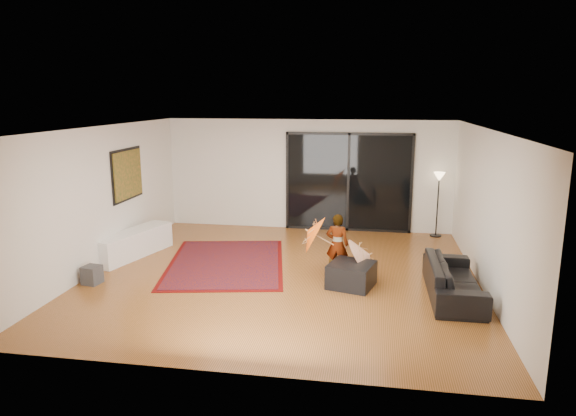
% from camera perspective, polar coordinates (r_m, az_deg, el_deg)
% --- Properties ---
extents(floor, '(7.00, 7.00, 0.00)m').
position_cam_1_polar(floor, '(9.59, -0.55, -7.44)').
color(floor, '#A25B2C').
rests_on(floor, ground).
extents(ceiling, '(7.00, 7.00, 0.00)m').
position_cam_1_polar(ceiling, '(9.04, -0.58, 8.88)').
color(ceiling, white).
rests_on(ceiling, wall_back).
extents(wall_back, '(7.00, 0.00, 7.00)m').
position_cam_1_polar(wall_back, '(12.63, 2.20, 3.69)').
color(wall_back, silver).
rests_on(wall_back, floor).
extents(wall_front, '(7.00, 0.00, 7.00)m').
position_cam_1_polar(wall_front, '(5.92, -6.49, -6.40)').
color(wall_front, silver).
rests_on(wall_front, floor).
extents(wall_left, '(0.00, 7.00, 7.00)m').
position_cam_1_polar(wall_left, '(10.40, -19.92, 1.10)').
color(wall_left, silver).
rests_on(wall_left, floor).
extents(wall_right, '(0.00, 7.00, 7.00)m').
position_cam_1_polar(wall_right, '(9.29, 21.22, -0.28)').
color(wall_right, silver).
rests_on(wall_right, floor).
extents(sliding_door, '(3.06, 0.07, 2.40)m').
position_cam_1_polar(sliding_door, '(12.54, 6.72, 2.86)').
color(sliding_door, black).
rests_on(sliding_door, wall_back).
extents(painting, '(0.04, 1.28, 1.08)m').
position_cam_1_polar(painting, '(11.21, -17.39, 3.59)').
color(painting, black).
rests_on(painting, wall_left).
extents(media_console, '(0.99, 1.99, 0.54)m').
position_cam_1_polar(media_console, '(11.08, -16.79, -3.79)').
color(media_console, white).
rests_on(media_console, floor).
extents(speaker, '(0.32, 0.32, 0.32)m').
position_cam_1_polar(speaker, '(9.75, -20.96, -6.95)').
color(speaker, '#424244').
rests_on(speaker, floor).
extents(persian_rug, '(2.77, 3.48, 0.02)m').
position_cam_1_polar(persian_rug, '(10.31, -6.89, -6.05)').
color(persian_rug, '#560807').
rests_on(persian_rug, floor).
extents(sofa, '(0.81, 2.05, 0.60)m').
position_cam_1_polar(sofa, '(8.94, 17.92, -7.52)').
color(sofa, black).
rests_on(sofa, floor).
extents(ottoman, '(0.89, 0.89, 0.42)m').
position_cam_1_polar(ottoman, '(9.05, 7.06, -7.37)').
color(ottoman, black).
rests_on(ottoman, floor).
extents(floor_lamp, '(0.26, 0.26, 1.53)m').
position_cam_1_polar(floor_lamp, '(12.40, 16.41, 2.36)').
color(floor_lamp, black).
rests_on(floor_lamp, floor).
extents(child, '(0.45, 0.32, 1.14)m').
position_cam_1_polar(child, '(9.53, 5.49, -4.03)').
color(child, '#999999').
rests_on(child, floor).
extents(parasol_orange, '(0.49, 0.75, 0.83)m').
position_cam_1_polar(parasol_orange, '(9.48, 2.17, -3.03)').
color(parasol_orange, '#FF610D').
rests_on(parasol_orange, child).
extents(parasol_white, '(0.62, 0.83, 0.93)m').
position_cam_1_polar(parasol_white, '(9.38, 9.09, -4.81)').
color(parasol_white, silver).
rests_on(parasol_white, floor).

